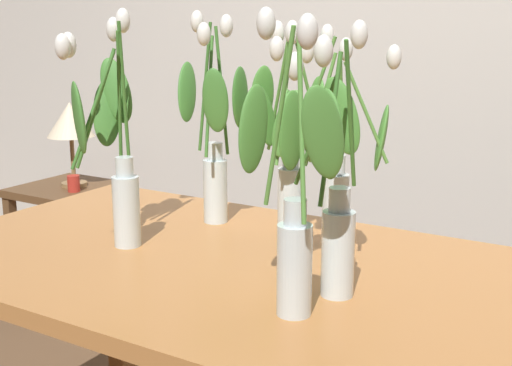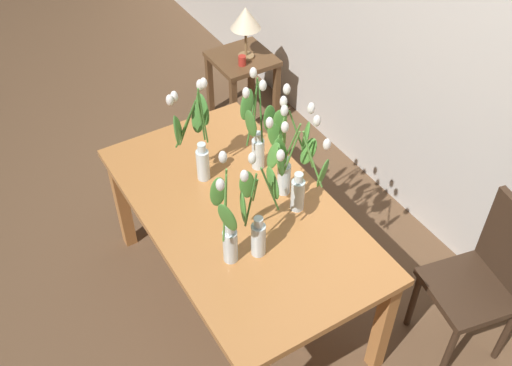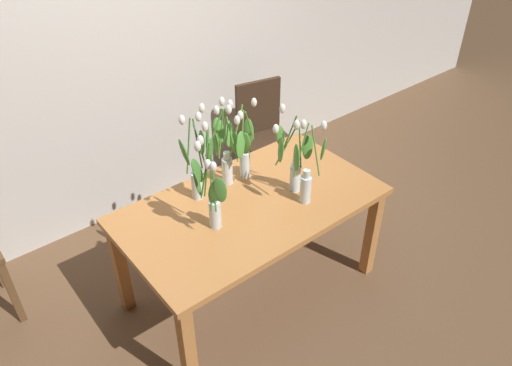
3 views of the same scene
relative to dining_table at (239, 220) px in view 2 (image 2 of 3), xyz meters
name	(u,v)px [view 2 (image 2 of 3)]	position (x,y,z in m)	size (l,w,h in m)	color
ground_plane	(241,296)	(0.00, 0.00, -0.65)	(18.00, 18.00, 0.00)	brown
room_wall_rear	(463,29)	(0.00, 1.37, 0.70)	(9.00, 0.10, 2.70)	beige
dining_table	(239,220)	(0.00, 0.00, 0.00)	(1.60, 0.90, 0.74)	#B7753D
tulip_vase_0	(284,155)	(0.00, 0.27, 0.33)	(0.24, 0.27, 0.57)	silver
tulip_vase_1	(196,140)	(-0.32, -0.06, 0.33)	(0.16, 0.22, 0.59)	silver
tulip_vase_2	(257,135)	(-0.21, 0.24, 0.32)	(0.20, 0.17, 0.59)	silver
tulip_vase_3	(228,230)	(0.26, -0.20, 0.29)	(0.23, 0.14, 0.58)	silver
tulip_vase_4	(257,217)	(0.28, -0.06, 0.31)	(0.20, 0.24, 0.56)	silver
tulip_vase_5	(298,174)	(0.14, 0.26, 0.31)	(0.28, 0.24, 0.56)	silver
dining_chair	(487,276)	(0.86, 0.92, -0.12)	(0.47, 0.47, 0.93)	#382619
side_table	(242,70)	(-1.52, 0.91, -0.22)	(0.44, 0.44, 0.55)	brown
table_lamp	(246,19)	(-1.50, 0.93, 0.21)	(0.22, 0.22, 0.40)	olive
pillar_candle	(242,61)	(-1.42, 0.85, -0.06)	(0.06, 0.06, 0.07)	#B72D23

